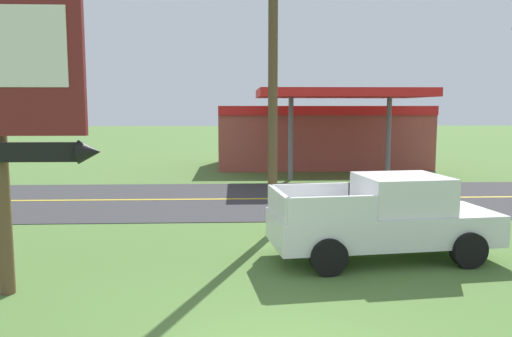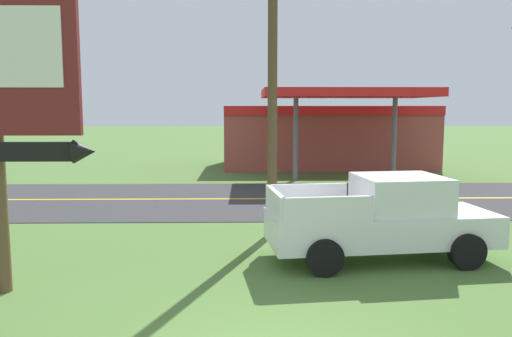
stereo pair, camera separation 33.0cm
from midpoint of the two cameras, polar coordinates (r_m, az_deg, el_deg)
name	(u,v)px [view 1 (the left image)]	position (r m, az deg, el deg)	size (l,w,h in m)	color
road_asphalt	(250,199)	(19.89, -1.09, -3.41)	(140.00, 8.00, 0.02)	#333335
road_centre_line	(250,199)	(19.89, -1.09, -3.37)	(126.00, 0.20, 0.01)	gold
utility_pole	(273,67)	(14.16, 1.20, 11.21)	(1.78, 0.26, 8.70)	brown
gas_station	(320,134)	(30.97, 6.84, 3.82)	(12.00, 11.50, 4.40)	#A84C42
pickup_white_parked_on_lawn	(385,218)	(12.43, 13.38, -5.36)	(5.40, 2.71, 1.96)	silver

